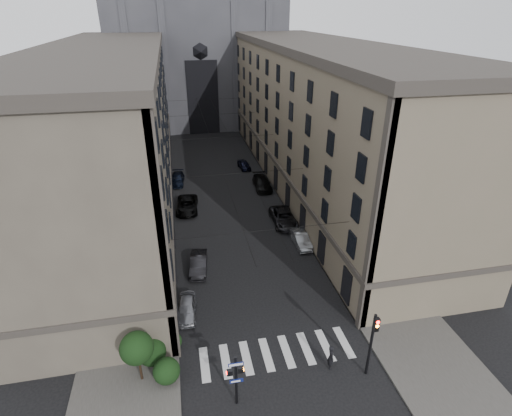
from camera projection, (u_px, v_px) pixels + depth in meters
ground at (296, 414)px, 24.79m from camera, size 260.00×260.00×0.00m
sidewalk_left at (146, 193)px, 54.42m from camera, size 7.00×80.00×0.15m
sidewalk_right at (294, 181)px, 58.19m from camera, size 7.00×80.00×0.15m
zebra_crossing at (277, 353)px, 29.17m from camera, size 11.00×3.20×0.01m
building_left at (113, 127)px, 49.75m from camera, size 13.60×60.60×18.85m
building_right at (318, 117)px, 54.58m from camera, size 13.60×60.60×18.85m
gothic_tower at (195, 35)px, 82.54m from camera, size 35.00×23.00×58.00m
pedestrian_signal_left at (236, 377)px, 24.43m from camera, size 1.02×0.38×4.00m
traffic_light_right at (372, 338)px, 26.01m from camera, size 0.34×0.50×5.20m
shrub_cluster at (151, 353)px, 26.80m from camera, size 3.90×4.40×3.90m
tram_wires at (221, 138)px, 52.78m from camera, size 14.00×60.00×0.43m
car_left_near at (187, 308)px, 32.56m from camera, size 1.97×4.07×1.34m
car_left_midnear at (199, 264)px, 38.12m from camera, size 2.05×4.55×1.45m
car_left_midfar at (187, 205)px, 49.44m from camera, size 2.98×5.69×1.53m
car_left_far at (177, 179)px, 57.23m from camera, size 2.36×4.84×1.36m
car_right_near at (301, 239)px, 42.24m from camera, size 1.45×4.13×1.36m
car_right_midnear at (283, 218)px, 46.47m from camera, size 2.67×5.62×1.55m
car_right_midfar at (262, 183)px, 55.66m from camera, size 2.30×5.42×1.56m
car_right_far at (244, 165)px, 62.61m from camera, size 1.89×3.90×1.28m
pedestrian at (331, 357)px, 27.59m from camera, size 0.56×0.77×1.94m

